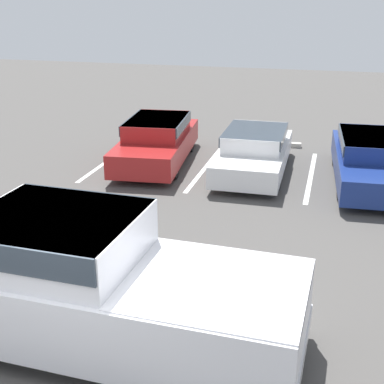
{
  "coord_description": "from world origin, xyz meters",
  "views": [
    {
      "loc": [
        2.94,
        -4.82,
        4.63
      ],
      "look_at": [
        0.42,
        4.5,
        1.0
      ],
      "focal_mm": 50.0,
      "sensor_mm": 36.0,
      "label": 1
    }
  ],
  "objects_px": {
    "pickup_truck": "(81,282)",
    "parked_sedan_b": "(254,150)",
    "parked_sedan_a": "(157,139)",
    "parked_sedan_c": "(371,158)",
    "wheel_stop_curb": "(272,144)"
  },
  "relations": [
    {
      "from": "parked_sedan_a",
      "to": "parked_sedan_b",
      "type": "xyz_separation_m",
      "value": [
        2.82,
        -0.14,
        -0.06
      ]
    },
    {
      "from": "parked_sedan_b",
      "to": "parked_sedan_c",
      "type": "xyz_separation_m",
      "value": [
        3.01,
        -0.07,
        0.03
      ]
    },
    {
      "from": "pickup_truck",
      "to": "wheel_stop_curb",
      "type": "xyz_separation_m",
      "value": [
        1.28,
        10.88,
        -0.86
      ]
    },
    {
      "from": "pickup_truck",
      "to": "parked_sedan_c",
      "type": "bearing_deg",
      "value": 64.67
    },
    {
      "from": "parked_sedan_a",
      "to": "parked_sedan_b",
      "type": "height_order",
      "value": "parked_sedan_a"
    },
    {
      "from": "wheel_stop_curb",
      "to": "parked_sedan_a",
      "type": "bearing_deg",
      "value": -138.36
    },
    {
      "from": "parked_sedan_a",
      "to": "parked_sedan_c",
      "type": "bearing_deg",
      "value": 82.08
    },
    {
      "from": "pickup_truck",
      "to": "parked_sedan_b",
      "type": "height_order",
      "value": "pickup_truck"
    },
    {
      "from": "pickup_truck",
      "to": "parked_sedan_c",
      "type": "relative_size",
      "value": 1.28
    },
    {
      "from": "parked_sedan_c",
      "to": "parked_sedan_b",
      "type": "bearing_deg",
      "value": -94.86
    },
    {
      "from": "pickup_truck",
      "to": "parked_sedan_c",
      "type": "distance_m",
      "value": 9.03
    },
    {
      "from": "pickup_truck",
      "to": "wheel_stop_curb",
      "type": "bearing_deg",
      "value": 85.18
    },
    {
      "from": "pickup_truck",
      "to": "parked_sedan_a",
      "type": "distance_m",
      "value": 8.41
    },
    {
      "from": "parked_sedan_a",
      "to": "wheel_stop_curb",
      "type": "relative_size",
      "value": 2.52
    },
    {
      "from": "pickup_truck",
      "to": "parked_sedan_c",
      "type": "xyz_separation_m",
      "value": [
        4.13,
        8.03,
        -0.28
      ]
    }
  ]
}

